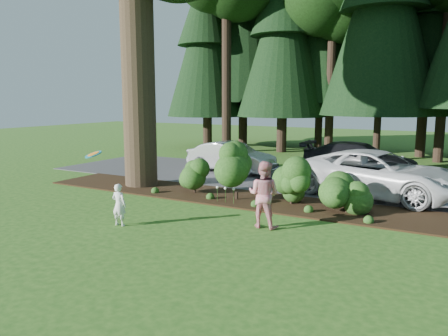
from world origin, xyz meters
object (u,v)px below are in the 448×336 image
child (119,205)px  adult (264,194)px  car_silver_wagon (231,157)px  frisbee (93,154)px  car_white_suv (378,174)px  car_dark_suv (359,159)px

child → adult: adult is taller
car_silver_wagon → child: size_ratio=3.65×
adult → frisbee: bearing=16.7°
adult → car_silver_wagon: bearing=-57.4°
car_white_suv → car_silver_wagon: bearing=84.3°
car_dark_suv → frisbee: size_ratio=9.91×
car_silver_wagon → car_white_suv: 7.09m
adult → frisbee: 4.87m
child → frisbee: frisbee is taller
car_white_suv → adult: 5.45m
frisbee → child: bearing=-13.2°
child → frisbee: 1.71m
car_silver_wagon → frisbee: size_ratio=8.29×
car_dark_suv → car_silver_wagon: bearing=107.9°
child → car_silver_wagon: bearing=-86.6°
car_dark_suv → adult: size_ratio=2.82×
car_silver_wagon → frisbee: (0.29, -8.62, 1.10)m
car_silver_wagon → car_dark_suv: 5.66m
adult → frisbee: size_ratio=3.51×
car_dark_suv → frisbee: 11.79m
car_white_suv → child: car_white_suv is taller
car_silver_wagon → car_white_suv: (6.79, -2.04, 0.10)m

